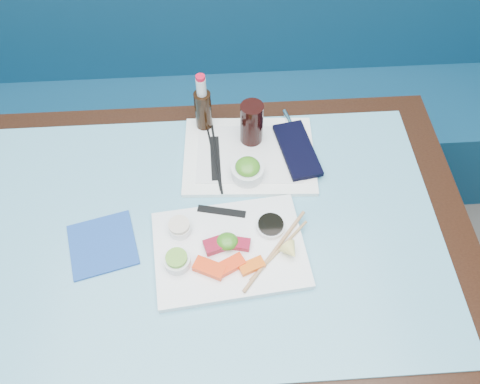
{
  "coord_description": "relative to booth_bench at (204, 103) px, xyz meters",
  "views": [
    {
      "loc": [
        0.06,
        0.85,
        1.79
      ],
      "look_at": [
        0.11,
        1.53,
        0.8
      ],
      "focal_mm": 35.0,
      "sensor_mm": 36.0,
      "label": 1
    }
  ],
  "objects": [
    {
      "name": "booth_bench",
      "position": [
        0.0,
        0.0,
        0.0
      ],
      "size": [
        3.0,
        0.56,
        1.17
      ],
      "color": "navy",
      "rests_on": "ground"
    },
    {
      "name": "dining_table",
      "position": [
        0.0,
        -0.84,
        0.29
      ],
      "size": [
        1.4,
        0.9,
        0.75
      ],
      "color": "black",
      "rests_on": "ground"
    },
    {
      "name": "glass_top",
      "position": [
        0.0,
        -0.84,
        0.38
      ],
      "size": [
        1.22,
        0.76,
        0.01
      ],
      "primitive_type": "cube",
      "color": "#5EA4BD",
      "rests_on": "dining_table"
    },
    {
      "name": "sashimi_plate",
      "position": [
        0.07,
        -0.9,
        0.39
      ],
      "size": [
        0.39,
        0.3,
        0.02
      ],
      "primitive_type": "cube",
      "rotation": [
        0.0,
        0.0,
        0.1
      ],
      "color": "white",
      "rests_on": "glass_top"
    },
    {
      "name": "salmon_left",
      "position": [
        0.02,
        -0.96,
        0.41
      ],
      "size": [
        0.08,
        0.06,
        0.02
      ],
      "primitive_type": "cube",
      "rotation": [
        0.0,
        0.0,
        -0.45
      ],
      "color": "#F73509",
      "rests_on": "sashimi_plate"
    },
    {
      "name": "salmon_mid",
      "position": [
        0.07,
        -0.95,
        0.41
      ],
      "size": [
        0.08,
        0.06,
        0.02
      ],
      "primitive_type": "cube",
      "rotation": [
        0.0,
        0.0,
        0.46
      ],
      "color": "#FF320A",
      "rests_on": "sashimi_plate"
    },
    {
      "name": "salmon_right",
      "position": [
        0.12,
        -0.96,
        0.41
      ],
      "size": [
        0.07,
        0.05,
        0.01
      ],
      "primitive_type": "cube",
      "rotation": [
        0.0,
        0.0,
        0.37
      ],
      "color": "#F65909",
      "rests_on": "sashimi_plate"
    },
    {
      "name": "tuna_left",
      "position": [
        0.04,
        -0.9,
        0.41
      ],
      "size": [
        0.07,
        0.05,
        0.02
      ],
      "primitive_type": "cube",
      "rotation": [
        0.0,
        0.0,
        0.3
      ],
      "color": "maroon",
      "rests_on": "sashimi_plate"
    },
    {
      "name": "tuna_right",
      "position": [
        0.1,
        -0.9,
        0.41
      ],
      "size": [
        0.06,
        0.04,
        0.02
      ],
      "primitive_type": "cube",
      "rotation": [
        0.0,
        0.0,
        -0.22
      ],
      "color": "maroon",
      "rests_on": "sashimi_plate"
    },
    {
      "name": "seaweed_garnish",
      "position": [
        0.07,
        -0.89,
        0.42
      ],
      "size": [
        0.07,
        0.06,
        0.03
      ],
      "primitive_type": "ellipsoid",
      "rotation": [
        0.0,
        0.0,
        0.33
      ],
      "color": "#387C1C",
      "rests_on": "sashimi_plate"
    },
    {
      "name": "ramekin_wasabi",
      "position": [
        -0.05,
        -0.94,
        0.42
      ],
      "size": [
        0.08,
        0.08,
        0.03
      ],
      "primitive_type": "cylinder",
      "rotation": [
        0.0,
        0.0,
        0.43
      ],
      "color": "white",
      "rests_on": "sashimi_plate"
    },
    {
      "name": "wasabi_fill",
      "position": [
        -0.05,
        -0.94,
        0.43
      ],
      "size": [
        0.07,
        0.07,
        0.01
      ],
      "primitive_type": "cylinder",
      "rotation": [
        0.0,
        0.0,
        -0.35
      ],
      "color": "#6AA836",
      "rests_on": "ramekin_wasabi"
    },
    {
      "name": "ramekin_ginger",
      "position": [
        -0.05,
        -0.85,
        0.41
      ],
      "size": [
        0.06,
        0.06,
        0.02
      ],
      "primitive_type": "cylinder",
      "rotation": [
        0.0,
        0.0,
        -0.14
      ],
      "color": "white",
      "rests_on": "sashimi_plate"
    },
    {
      "name": "ginger_fill",
      "position": [
        -0.05,
        -0.85,
        0.43
      ],
      "size": [
        0.05,
        0.05,
        0.01
      ],
      "primitive_type": "cylinder",
      "rotation": [
        0.0,
        0.0,
        0.01
      ],
      "color": "beige",
      "rests_on": "ramekin_ginger"
    },
    {
      "name": "soy_dish",
      "position": [
        0.18,
        -0.85,
        0.41
      ],
      "size": [
        0.08,
        0.08,
        0.01
      ],
      "primitive_type": "cylinder",
      "rotation": [
        0.0,
        0.0,
        -0.21
      ],
      "color": "white",
      "rests_on": "sashimi_plate"
    },
    {
      "name": "soy_fill",
      "position": [
        0.18,
        -0.85,
        0.42
      ],
      "size": [
        0.07,
        0.07,
        0.01
      ],
      "primitive_type": "cylinder",
      "rotation": [
        0.0,
        0.0,
        -0.11
      ],
      "color": "black",
      "rests_on": "soy_dish"
    },
    {
      "name": "lemon_wedge",
      "position": [
        0.22,
        -0.93,
        0.42
      ],
      "size": [
        0.06,
        0.05,
        0.04
      ],
      "primitive_type": "cone",
      "rotation": [
        1.57,
        0.0,
        0.47
      ],
      "color": "#FFEC78",
      "rests_on": "sashimi_plate"
    },
    {
      "name": "chopstick_sleeve",
      "position": [
        0.06,
        -0.8,
        0.4
      ],
      "size": [
        0.13,
        0.05,
        0.0
      ],
      "primitive_type": "cube",
      "rotation": [
        0.0,
        0.0,
        -0.22
      ],
      "color": "black",
      "rests_on": "sashimi_plate"
    },
    {
      "name": "wooden_chopstick_a",
      "position": [
        0.18,
        -0.92,
        0.41
      ],
      "size": [
        0.17,
        0.21,
        0.01
      ],
      "primitive_type": "cylinder",
      "rotation": [
        1.57,
        0.0,
        -0.68
      ],
      "color": "#B07E53",
      "rests_on": "sashimi_plate"
    },
    {
      "name": "wooden_chopstick_b",
      "position": [
        0.19,
        -0.92,
        0.41
      ],
      "size": [
        0.16,
        0.15,
        0.01
      ],
      "primitive_type": "cylinder",
      "rotation": [
        1.57,
        0.0,
        -0.8
      ],
      "color": "tan",
      "rests_on": "sashimi_plate"
    },
    {
      "name": "serving_tray",
      "position": [
        0.14,
        -0.61,
        0.39
      ],
      "size": [
        0.38,
        0.29,
        0.01
      ],
      "primitive_type": "cube",
      "rotation": [
        0.0,
        0.0,
        -0.05
      ],
      "color": "white",
      "rests_on": "glass_top"
    },
    {
      "name": "paper_placemat",
      "position": [
        0.14,
        -0.61,
        0.4
      ],
      "size": [
        0.3,
        0.22,
        0.0
      ],
      "primitive_type": "cube",
      "rotation": [
        0.0,
        0.0,
        -0.06
      ],
      "color": "silver",
      "rests_on": "serving_tray"
    },
    {
      "name": "seaweed_bowl",
      "position": [
        0.13,
        -0.69,
        0.41
      ],
      "size": [
        0.11,
        0.11,
        0.04
      ],
      "primitive_type": "cylinder",
      "rotation": [
        0.0,
        0.0,
        -0.33
      ],
      "color": "white",
      "rests_on": "serving_tray"
    },
    {
      "name": "seaweed_salad",
      "position": [
        0.13,
        -0.69,
        0.44
      ],
      "size": [
        0.08,
        0.08,
        0.03
      ],
      "primitive_type": "ellipsoid",
      "rotation": [
        0.0,
        0.0,
        -0.2
      ],
      "color": "#3E821E",
      "rests_on": "seaweed_bowl"
    },
    {
      "name": "cola_glass",
      "position": [
        0.15,
        -0.56,
        0.46
      ],
      "size": [
        0.07,
        0.07,
        0.13
      ],
      "primitive_type": "cylinder",
      "rotation": [
        0.0,
        0.0,
        -0.1
      ],
      "color": "black",
      "rests_on": "serving_tray"
    },
    {
      "name": "navy_pouch",
      "position": [
        0.28,
        -0.61,
        0.4
      ],
      "size": [
        0.12,
        0.21,
        0.02
      ],
      "primitive_type": "cube",
      "rotation": [
        0.0,
        0.0,
        0.18
      ],
      "color": "black",
      "rests_on": "serving_tray"
    },
    {
      "name": "fork",
      "position": [
        0.27,
        -0.51,
        0.4
      ],
      "size": [
        0.04,
        0.1,
        0.01
      ],
      "primitive_type": "cylinder",
      "rotation": [
        1.57,
        0.0,
        0.25
      ],
      "color": "white",
      "rests_on": "serving_tray"
    },
    {
      "name": "black_chopstick_a",
      "position": [
        0.04,
        -0.62,
        0.4
      ],
      "size": [
        0.04,
        0.22,
        0.01
      ],
      "primitive_type": "cylinder",
      "rotation": [
        1.57,
        0.0,
        0.14
      ],
      "color": "black",
      "rests_on": "serving_tray"
    },
    {
      "name": "black_chopstick_b",
      "position": [
        0.05,
        -0.62,
        0.4
      ],
      "size": [
        0.03,
        0.24,
        0.01
      ],
      "primitive_type": "cylinder",
      "rotation": [
        1.57,
        0.0,
        0.08
      ],
      "color": "black",
      "rests_on": "serving_tray"
    },
    {
      "name": "tray_sleeve",
      "position": [
        0.05,
        -0.62,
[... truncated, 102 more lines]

